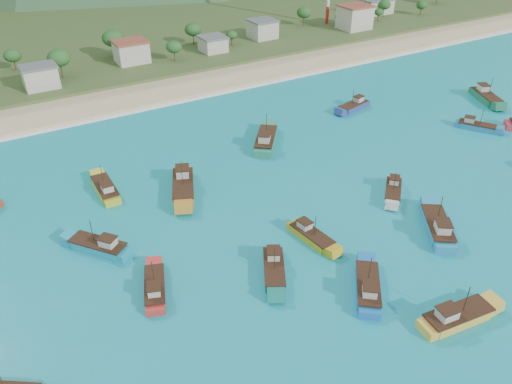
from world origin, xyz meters
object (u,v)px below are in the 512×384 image
boat_25 (456,318)px  boat_14 (368,289)px  boat_1 (99,247)px  boat_3 (183,187)px  boat_18 (476,127)px  boat_13 (393,191)px  boat_19 (155,289)px  boat_7 (354,107)px  boat_21 (274,270)px  boat_11 (311,237)px  boat_15 (437,228)px  boat_2 (106,190)px  boat_12 (486,97)px  boat_6 (266,141)px

boat_25 → boat_14: bearing=-140.8°
boat_1 → boat_3: boat_3 is taller
boat_18 → boat_3: bearing=-40.0°
boat_13 → boat_19: (-47.30, -1.93, 0.03)m
boat_13 → boat_25: boat_25 is taller
boat_7 → boat_3: bearing=91.4°
boat_18 → boat_21: size_ratio=0.92×
boat_7 → boat_19: bearing=105.3°
boat_21 → boat_25: bearing=157.0°
boat_11 → boat_7: bearing=-143.9°
boat_13 → boat_14: bearing=85.3°
boat_1 → boat_21: boat_1 is taller
boat_15 → boat_18: 44.71m
boat_11 → boat_18: (57.33, 14.28, -0.00)m
boat_2 → boat_21: 37.72m
boat_19 → boat_25: size_ratio=0.87×
boat_13 → boat_21: 31.41m
boat_13 → boat_7: bearing=-73.2°
boat_18 → boat_25: size_ratio=0.83×
boat_1 → boat_11: 33.77m
boat_2 → boat_11: 39.48m
boat_1 → boat_18: size_ratio=1.09×
boat_1 → boat_3: bearing=-11.2°
boat_11 → boat_19: (-26.22, 1.46, 0.01)m
boat_19 → boat_21: size_ratio=0.97×
boat_11 → boat_15: size_ratio=0.81×
boat_18 → boat_2: bearing=-43.4°
boat_12 → boat_18: (-16.28, -10.24, -0.29)m
boat_19 → boat_25: (32.44, -25.60, 0.16)m
boat_15 → boat_13: bearing=115.9°
boat_6 → boat_13: bearing=-32.3°
boat_7 → boat_19: size_ratio=1.05×
boat_12 → boat_21: 87.80m
boat_7 → boat_13: 39.35m
boat_14 → boat_11: bearing=127.5°
boat_3 → boat_19: bearing=81.0°
boat_13 → boat_25: (-14.86, -27.53, 0.19)m
boat_1 → boat_7: bearing=-20.1°
boat_12 → boat_14: boat_12 is taller
boat_2 → boat_21: size_ratio=1.02×
boat_1 → boat_2: 17.11m
boat_7 → boat_1: bearing=94.8°
boat_6 → boat_15: (8.10, -41.26, -0.09)m
boat_12 → boat_15: (-54.45, -33.52, -0.02)m
boat_3 → boat_11: 26.83m
boat_2 → boat_14: (24.51, -44.72, 0.03)m
boat_3 → boat_6: 24.53m
boat_1 → boat_6: size_ratio=0.83×
boat_18 → boat_11: bearing=-18.0°
boat_2 → boat_15: size_ratio=0.88×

